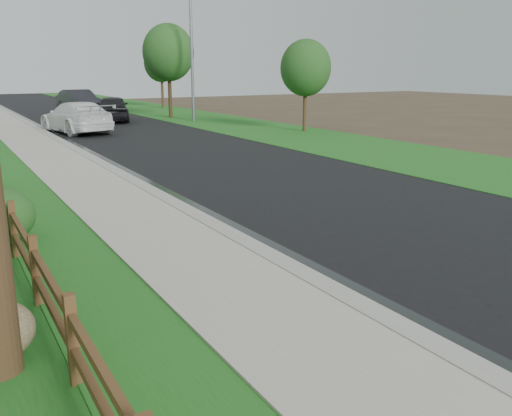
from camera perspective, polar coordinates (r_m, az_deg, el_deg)
road at (r=39.01m, az=-16.93°, el=8.87°), size 8.00×90.00×0.02m
curb at (r=38.23m, az=-23.11°, el=8.32°), size 0.40×90.00×0.12m
wet_gutter at (r=38.28m, az=-22.58°, el=8.31°), size 0.50×90.00×0.00m
sidewalk at (r=38.09m, az=-25.05°, el=8.08°), size 2.20×90.00×0.10m
verge_far at (r=41.18m, az=-7.47°, el=9.64°), size 6.00×90.00×0.04m
ranch_fence at (r=9.62m, az=-23.32°, el=-3.56°), size 0.12×16.92×1.10m
white_suv at (r=31.20m, az=-18.41°, el=9.05°), size 3.24×6.03×1.66m
dark_car_mid at (r=37.29m, az=-14.88°, el=10.11°), size 3.25×5.37×1.71m
dark_car_far at (r=45.26m, az=-18.12°, el=10.62°), size 2.60×5.63×1.79m
streetlight at (r=36.34m, az=-7.05°, el=17.42°), size 2.13×0.82×9.42m
tree_near_right at (r=30.24m, az=5.26°, el=14.46°), size 2.75×2.75×4.95m
tree_mid_right at (r=39.28m, az=-9.21°, el=15.84°), size 3.54×3.54×6.43m
tree_far_right at (r=49.43m, az=-9.95°, el=14.80°), size 3.00×3.00×5.53m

